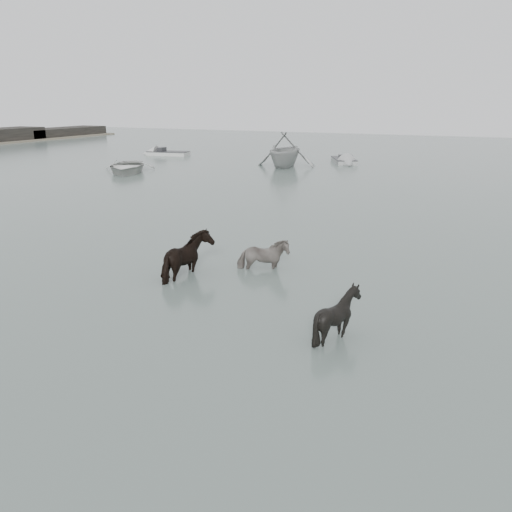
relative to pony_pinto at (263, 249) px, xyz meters
name	(u,v)px	position (x,y,z in m)	size (l,w,h in m)	color
ground	(224,302)	(0.12, -2.89, -0.68)	(140.00, 140.00, 0.00)	#505F58
pony_pinto	(263,249)	(0.00, 0.00, 0.00)	(0.74, 1.62, 1.37)	black
pony_dark	(188,249)	(-1.80, -1.47, 0.16)	(1.68, 1.43, 1.69)	black
pony_black	(338,309)	(3.39, -3.67, 0.01)	(1.12, 1.26, 1.38)	black
rowboat_lead	(126,165)	(-17.96, 16.18, -0.14)	(3.73, 5.22, 1.08)	beige
rowboat_trail	(285,148)	(-8.47, 24.02, 0.76)	(4.72, 5.47, 2.88)	#A6A8A6
skiff_outer	(168,151)	(-21.81, 27.40, -0.31)	(5.47, 1.60, 0.75)	beige
skiff_mid	(344,158)	(-4.81, 28.45, -0.31)	(5.27, 1.60, 0.75)	gray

